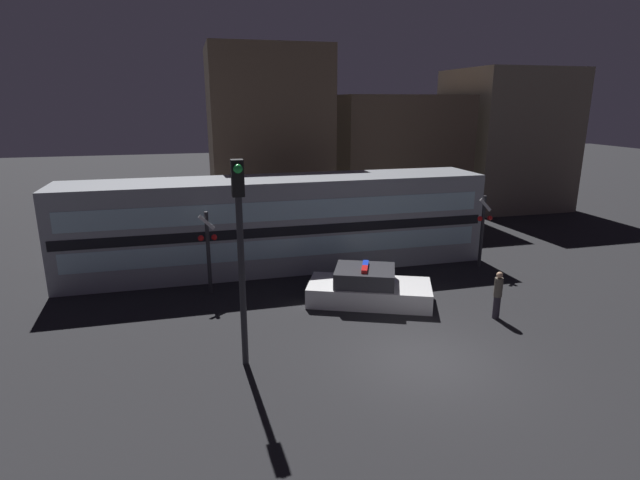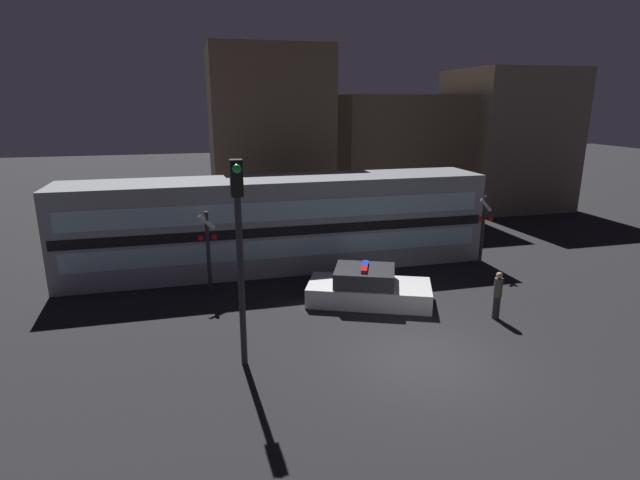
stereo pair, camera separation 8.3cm
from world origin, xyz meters
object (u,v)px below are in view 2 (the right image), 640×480
object	(u,v)px
train	(279,223)
pedestrian	(497,295)
police_car	(368,288)
traffic_light_corner	(239,240)
crossing_signal_near	(483,228)

from	to	relation	value
train	pedestrian	world-z (taller)	train
train	police_car	world-z (taller)	train
police_car	traffic_light_corner	bearing A→B (deg)	-122.37
train	traffic_light_corner	bearing A→B (deg)	-106.59
train	police_car	xyz separation A→B (m)	(2.31, -4.66, -1.40)
train	police_car	bearing A→B (deg)	-63.58
pedestrian	traffic_light_corner	size ratio (longest dim) A/B	0.29
crossing_signal_near	train	bearing A→B (deg)	164.70
police_car	pedestrian	distance (m)	4.28
train	pedestrian	distance (m)	9.22
traffic_light_corner	train	bearing A→B (deg)	73.41
pedestrian	traffic_light_corner	bearing A→B (deg)	-173.84
police_car	pedestrian	xyz separation A→B (m)	(3.56, -2.37, 0.31)
train	pedestrian	bearing A→B (deg)	-50.12
police_car	crossing_signal_near	distance (m)	6.51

